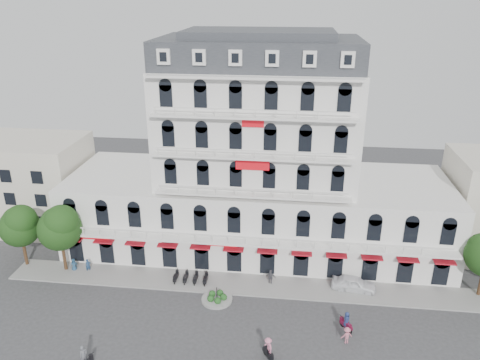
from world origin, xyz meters
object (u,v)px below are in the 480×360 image
(rider_east, at_px, (346,321))
(rider_center, at_px, (268,348))
(parked_car, at_px, (354,284))
(rider_west, at_px, (84,358))

(rider_east, bearing_deg, rider_center, 88.55)
(parked_car, bearing_deg, rider_east, 174.37)
(rider_west, xyz_separation_m, rider_center, (15.22, 2.94, 0.06))
(rider_west, bearing_deg, rider_center, -49.30)
(parked_car, height_order, rider_west, rider_west)
(rider_center, bearing_deg, rider_east, 93.20)
(rider_west, height_order, rider_center, rider_west)
(parked_car, relative_size, rider_west, 1.97)
(parked_car, distance_m, rider_west, 27.51)
(parked_car, bearing_deg, rider_west, 127.05)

